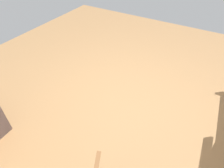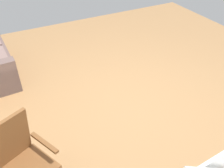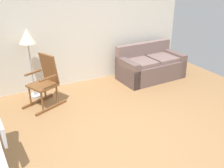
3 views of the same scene
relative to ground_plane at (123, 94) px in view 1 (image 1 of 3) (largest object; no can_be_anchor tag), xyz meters
The scene contains 1 object.
ground_plane is the anchor object (origin of this frame).
Camera 1 is at (-1.14, 2.35, 2.46)m, focal length 30.82 mm.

